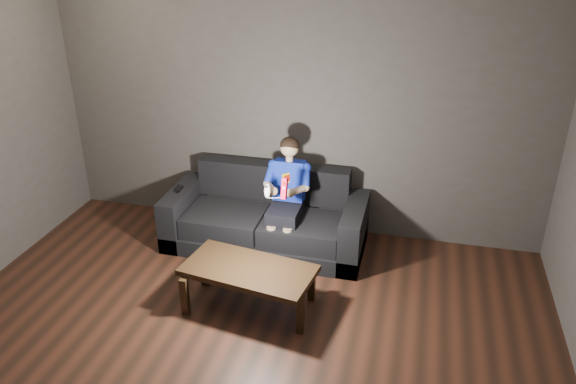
# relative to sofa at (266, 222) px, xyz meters

# --- Properties ---
(back_wall) EXTENTS (5.00, 0.04, 2.70)m
(back_wall) POSITION_rel_sofa_xyz_m (0.19, 0.47, 1.10)
(back_wall) COLOR #3E3935
(back_wall) RESTS_ON ground
(sofa) EXTENTS (1.97, 0.85, 0.76)m
(sofa) POSITION_rel_sofa_xyz_m (0.00, 0.00, 0.00)
(sofa) COLOR black
(sofa) RESTS_ON floor
(child) EXTENTS (0.44, 0.54, 1.09)m
(child) POSITION_rel_sofa_xyz_m (0.22, -0.05, 0.42)
(child) COLOR black
(child) RESTS_ON sofa
(wii_remote_red) EXTENTS (0.06, 0.08, 0.19)m
(wii_remote_red) POSITION_rel_sofa_xyz_m (0.31, -0.47, 0.63)
(wii_remote_red) COLOR red
(wii_remote_red) RESTS_ON child
(nunchuk_white) EXTENTS (0.07, 0.09, 0.14)m
(nunchuk_white) POSITION_rel_sofa_xyz_m (0.15, -0.46, 0.58)
(nunchuk_white) COLOR silver
(nunchuk_white) RESTS_ON child
(wii_remote_black) EXTENTS (0.04, 0.14, 0.03)m
(wii_remote_black) POSITION_rel_sofa_xyz_m (-0.89, -0.07, 0.30)
(wii_remote_black) COLOR black
(wii_remote_black) RESTS_ON sofa
(coffee_table) EXTENTS (1.15, 0.70, 0.39)m
(coffee_table) POSITION_rel_sofa_xyz_m (0.15, -1.04, 0.09)
(coffee_table) COLOR black
(coffee_table) RESTS_ON floor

